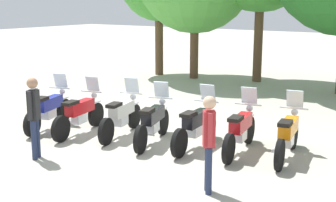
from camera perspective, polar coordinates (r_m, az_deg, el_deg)
name	(u,v)px	position (r m, az deg, el deg)	size (l,w,h in m)	color
ground_plane	(156,142)	(11.09, -1.46, -5.00)	(80.00, 80.00, 0.00)	#ADA899
motorcycle_0	(49,109)	(12.50, -14.31, -0.95)	(0.85, 2.12, 1.37)	black
motorcycle_1	(80,113)	(11.86, -10.72, -1.49)	(0.68, 2.17, 1.37)	black
motorcycle_2	(122,115)	(11.51, -5.70, -1.75)	(0.76, 2.15, 1.37)	black
motorcycle_3	(153,121)	(10.88, -1.85, -2.52)	(0.83, 2.13, 1.37)	black
motorcycle_4	(196,125)	(10.57, 3.44, -2.98)	(0.62, 2.19, 1.37)	black
motorcycle_5	(240,130)	(10.32, 8.85, -3.48)	(0.63, 2.18, 1.37)	black
motorcycle_6	(288,134)	(10.16, 14.46, -3.99)	(0.64, 2.18, 1.37)	black
person_0	(209,137)	(7.98, 5.03, -4.37)	(0.32, 0.37, 1.72)	#232D4C
person_1	(34,112)	(10.07, -16.09, -1.25)	(0.31, 0.40, 1.74)	#232D4C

